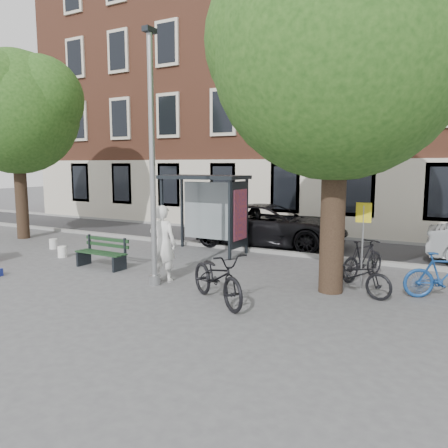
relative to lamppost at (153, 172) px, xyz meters
name	(u,v)px	position (x,y,z in m)	size (l,w,h in m)	color
ground	(155,285)	(0.00, 0.00, -2.78)	(90.00, 90.00, 0.00)	#4C4C4F
road	(266,242)	(0.00, 7.00, -2.78)	(40.00, 4.00, 0.01)	#28282B
curb_near	(244,249)	(0.00, 5.00, -2.72)	(40.00, 0.25, 0.12)	gray
curb_far	(285,233)	(0.00, 9.00, -2.72)	(40.00, 0.25, 0.12)	gray
building_row	(317,81)	(0.00, 13.00, 4.22)	(30.00, 8.00, 14.00)	brown
lamppost	(153,172)	(0.00, 0.00, 0.00)	(0.28, 0.35, 6.11)	#9EA0A3
tree_right	(338,41)	(4.01, 1.38, 2.83)	(5.76, 5.60, 8.20)	black
tree_left	(13,107)	(-8.99, 2.88, 2.43)	(5.18, 4.86, 7.40)	black
bus_shelter	(216,197)	(-0.61, 4.11, -0.87)	(2.85, 1.45, 2.62)	#1E2328
painter	(163,243)	(-0.03, 0.39, -1.80)	(0.72, 0.47, 1.96)	white
bench	(102,254)	(-2.47, 0.74, -2.39)	(1.66, 0.57, 0.85)	#1E2328
bike_a	(354,275)	(4.53, 1.51, -2.31)	(0.63, 1.80, 0.94)	black
bike_b	(444,276)	(6.34, 2.19, -2.26)	(0.49, 1.74, 1.05)	navy
bike_c	(217,277)	(2.08, -0.50, -2.21)	(0.77, 2.20, 1.15)	black
bike_d	(363,260)	(4.43, 2.98, -2.25)	(0.50, 1.76, 1.06)	black
car_dark	(271,225)	(0.47, 6.29, -2.02)	(2.54, 5.51, 1.53)	black
bucket_a	(62,252)	(-4.63, 1.16, -2.60)	(0.28, 0.28, 0.36)	white
bucket_c	(53,244)	(-6.05, 2.00, -2.60)	(0.28, 0.28, 0.36)	silver
notice_sign	(363,225)	(4.57, 2.13, -1.25)	(0.36, 0.05, 2.08)	#9EA0A3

